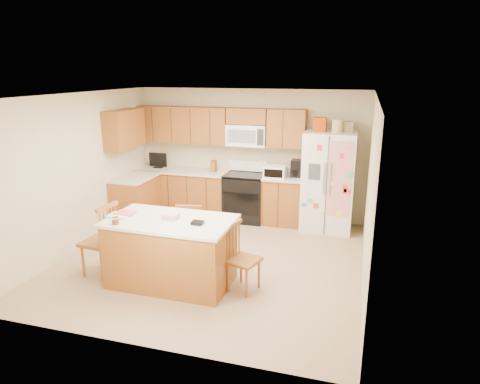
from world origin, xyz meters
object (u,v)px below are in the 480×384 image
(island, at_px, (171,251))
(windsor_chair_left, at_px, (101,241))
(refrigerator, at_px, (328,180))
(stove, at_px, (245,196))
(windsor_chair_right, at_px, (242,259))
(windsor_chair_back, at_px, (192,234))

(island, bearing_deg, windsor_chair_left, -177.84)
(island, bearing_deg, refrigerator, 55.73)
(stove, height_order, refrigerator, refrigerator)
(island, height_order, windsor_chair_right, island)
(windsor_chair_back, bearing_deg, windsor_chair_right, -32.76)
(island, xyz_separation_m, windsor_chair_right, (0.98, 0.08, -0.03))
(windsor_chair_back, relative_size, windsor_chair_right, 1.03)
(stove, distance_m, island, 2.80)
(refrigerator, xyz_separation_m, windsor_chair_back, (-1.84, -2.01, -0.47))
(stove, bearing_deg, refrigerator, -2.30)
(refrigerator, bearing_deg, island, -124.27)
(windsor_chair_right, bearing_deg, island, -175.34)
(stove, relative_size, refrigerator, 0.55)
(windsor_chair_left, relative_size, windsor_chair_right, 1.15)
(stove, relative_size, island, 0.65)
(refrigerator, xyz_separation_m, windsor_chair_right, (-0.87, -2.64, -0.49))
(stove, xyz_separation_m, island, (-0.28, -2.78, -0.01))
(windsor_chair_right, bearing_deg, stove, 104.51)
(stove, relative_size, windsor_chair_right, 1.23)
(island, bearing_deg, windsor_chair_right, 4.66)
(windsor_chair_back, height_order, windsor_chair_right, windsor_chair_back)
(island, height_order, windsor_chair_back, island)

